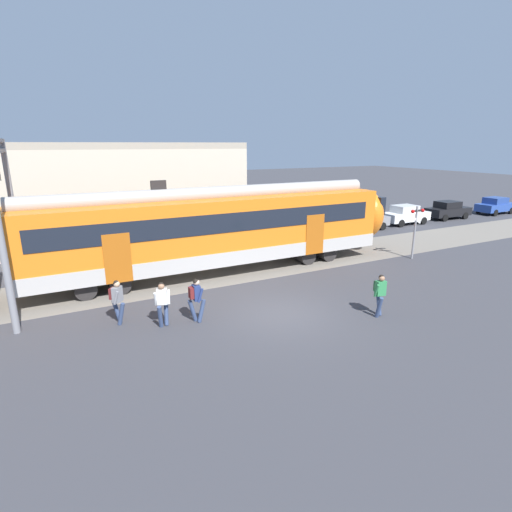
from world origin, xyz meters
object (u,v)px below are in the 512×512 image
(parked_car_black, at_px, (448,210))
(crossing_signal, at_px, (416,224))
(commuter_train, at_px, (18,248))
(pedestrian_grey, at_px, (117,298))
(pedestrian_navy, at_px, (196,297))
(parked_car_white, at_px, (405,215))
(pedestrian_white, at_px, (162,300))
(pedestrian_green, at_px, (380,292))
(parked_car_grey, at_px, (363,220))
(parked_car_blue, at_px, (495,205))

(parked_car_black, relative_size, crossing_signal, 1.35)
(commuter_train, xyz_separation_m, crossing_signal, (19.33, -2.84, -0.24))
(pedestrian_grey, relative_size, crossing_signal, 0.56)
(pedestrian_grey, bearing_deg, pedestrian_navy, -24.08)
(pedestrian_grey, distance_m, crossing_signal, 16.32)
(pedestrian_grey, bearing_deg, commuter_train, 127.18)
(parked_car_white, distance_m, crossing_signal, 10.75)
(parked_car_black, xyz_separation_m, crossing_signal, (-12.66, -7.60, 1.23))
(pedestrian_navy, relative_size, parked_car_black, 0.41)
(commuter_train, xyz_separation_m, parked_car_white, (26.85, 4.74, -1.47))
(commuter_train, bearing_deg, parked_car_white, 10.02)
(pedestrian_grey, bearing_deg, pedestrian_white, -33.81)
(pedestrian_white, distance_m, pedestrian_navy, 1.19)
(pedestrian_navy, relative_size, pedestrian_green, 1.00)
(parked_car_grey, distance_m, parked_car_black, 9.76)
(pedestrian_white, bearing_deg, parked_car_white, 23.54)
(pedestrian_grey, relative_size, parked_car_black, 0.41)
(pedestrian_grey, xyz_separation_m, parked_car_white, (23.76, 8.81, -0.21))
(commuter_train, distance_m, pedestrian_grey, 5.26)
(pedestrian_green, bearing_deg, parked_car_white, 40.26)
(crossing_signal, bearing_deg, pedestrian_white, -171.73)
(pedestrian_green, xyz_separation_m, parked_car_white, (14.91, 12.63, -0.21))
(pedestrian_grey, distance_m, parked_car_grey, 20.99)
(parked_car_white, height_order, parked_car_blue, same)
(pedestrian_green, bearing_deg, pedestrian_white, 158.86)
(parked_car_grey, relative_size, parked_car_blue, 1.00)
(parked_car_blue, bearing_deg, crossing_signal, -158.74)
(commuter_train, bearing_deg, pedestrian_white, -48.15)
(pedestrian_white, relative_size, parked_car_blue, 0.41)
(parked_car_blue, xyz_separation_m, crossing_signal, (-18.84, -7.33, 1.23))
(parked_car_grey, relative_size, crossing_signal, 1.35)
(commuter_train, height_order, pedestrian_navy, commuter_train)
(pedestrian_green, bearing_deg, pedestrian_grey, 156.67)
(parked_car_black, bearing_deg, pedestrian_navy, -159.27)
(pedestrian_green, relative_size, crossing_signal, 0.56)
(commuter_train, xyz_separation_m, pedestrian_grey, (3.09, -4.07, -1.26))
(pedestrian_white, relative_size, pedestrian_green, 1.00)
(pedestrian_navy, xyz_separation_m, parked_car_blue, (32.52, 9.70, -0.21))
(pedestrian_navy, height_order, parked_car_white, pedestrian_navy)
(pedestrian_navy, xyz_separation_m, parked_car_grey, (16.58, 9.76, -0.21))
(pedestrian_white, bearing_deg, parked_car_blue, 15.73)
(pedestrian_green, distance_m, parked_car_black, 23.70)
(pedestrian_green, xyz_separation_m, crossing_signal, (7.39, 5.04, 1.02))
(parked_car_grey, bearing_deg, pedestrian_grey, -155.78)
(pedestrian_navy, height_order, parked_car_black, pedestrian_navy)
(pedestrian_white, xyz_separation_m, pedestrian_navy, (1.17, -0.21, 0.00))
(pedestrian_navy, distance_m, pedestrian_green, 6.83)
(parked_car_grey, bearing_deg, pedestrian_navy, -149.52)
(pedestrian_white, relative_size, crossing_signal, 0.56)
(parked_car_grey, xyz_separation_m, crossing_signal, (-2.90, -7.39, 1.23))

